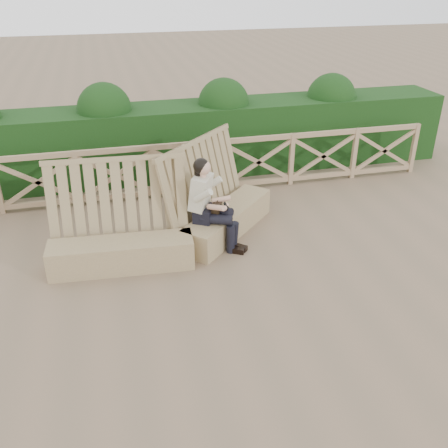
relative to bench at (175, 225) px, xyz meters
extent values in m
plane|color=brown|center=(0.62, -1.46, -0.40)|extent=(60.00, 60.00, 0.00)
cube|color=olive|center=(-0.90, -0.41, -0.17)|extent=(2.20, 0.65, 0.46)
cube|color=olive|center=(-0.88, -0.14, 0.41)|extent=(2.19, 0.60, 1.58)
cube|color=olive|center=(0.95, 0.28, -0.17)|extent=(1.88, 1.89, 0.46)
cube|color=olive|center=(0.76, 0.47, 0.41)|extent=(1.85, 1.86, 1.58)
cube|color=black|center=(0.48, -0.04, 0.18)|extent=(0.44, 0.48, 0.24)
cube|color=#BFB89D|center=(0.43, -0.02, 0.55)|extent=(0.49, 0.54, 0.57)
sphere|color=tan|center=(0.48, -0.04, 0.97)|extent=(0.31, 0.31, 0.23)
sphere|color=black|center=(0.45, -0.02, 0.99)|extent=(0.34, 0.34, 0.25)
cylinder|color=black|center=(0.63, -0.24, 0.16)|extent=(0.52, 0.40, 0.16)
cylinder|color=black|center=(0.70, -0.08, 0.24)|extent=(0.52, 0.40, 0.18)
cylinder|color=black|center=(0.83, -0.38, -0.17)|extent=(0.18, 0.18, 0.46)
cylinder|color=black|center=(0.91, -0.27, -0.17)|extent=(0.18, 0.18, 0.46)
cube|color=black|center=(0.91, -0.42, -0.36)|extent=(0.28, 0.22, 0.09)
cube|color=black|center=(0.99, -0.34, -0.36)|extent=(0.28, 0.22, 0.09)
cube|color=black|center=(0.66, -0.12, 0.29)|extent=(0.24, 0.27, 0.16)
cube|color=black|center=(0.80, -0.23, 0.36)|extent=(0.12, 0.11, 0.13)
cube|color=#7B6648|center=(0.62, 2.04, 0.65)|extent=(10.10, 0.07, 0.10)
cube|color=#7B6648|center=(0.62, 2.04, -0.28)|extent=(10.10, 0.07, 0.10)
cube|color=black|center=(0.62, 3.24, 0.35)|extent=(12.00, 1.20, 1.50)
camera|label=1|loc=(-0.97, -7.10, 3.78)|focal=40.00mm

